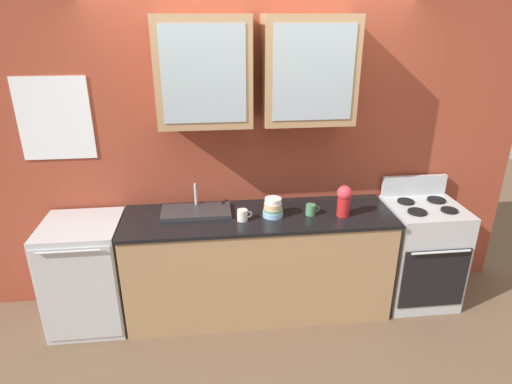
# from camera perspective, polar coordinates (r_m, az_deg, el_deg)

# --- Properties ---
(ground_plane) EXTENTS (10.00, 10.00, 0.00)m
(ground_plane) POSITION_cam_1_polar(r_m,az_deg,el_deg) (3.94, 0.31, -14.96)
(ground_plane) COLOR brown
(back_wall_unit) EXTENTS (4.64, 0.46, 2.89)m
(back_wall_unit) POSITION_cam_1_polar(r_m,az_deg,el_deg) (3.54, -0.32, 9.00)
(back_wall_unit) COLOR #993D28
(back_wall_unit) RESTS_ON ground_plane
(counter) EXTENTS (2.17, 0.64, 0.90)m
(counter) POSITION_cam_1_polar(r_m,az_deg,el_deg) (3.69, 0.32, -9.38)
(counter) COLOR #A87F56
(counter) RESTS_ON ground_plane
(stove_range) EXTENTS (0.61, 0.62, 1.08)m
(stove_range) POSITION_cam_1_polar(r_m,az_deg,el_deg) (4.08, 20.81, -7.50)
(stove_range) COLOR silver
(stove_range) RESTS_ON ground_plane
(sink_faucet) EXTENTS (0.56, 0.28, 0.22)m
(sink_faucet) POSITION_cam_1_polar(r_m,az_deg,el_deg) (3.53, -7.93, -2.49)
(sink_faucet) COLOR #2D2D30
(sink_faucet) RESTS_ON counter
(bowl_stack) EXTENTS (0.16, 0.16, 0.16)m
(bowl_stack) POSITION_cam_1_polar(r_m,az_deg,el_deg) (3.43, 2.26, -2.13)
(bowl_stack) COLOR #8CB7E0
(bowl_stack) RESTS_ON counter
(vase) EXTENTS (0.12, 0.12, 0.26)m
(vase) POSITION_cam_1_polar(r_m,az_deg,el_deg) (3.48, 11.58, -1.01)
(vase) COLOR #B21E1E
(vase) RESTS_ON counter
(cup_near_sink) EXTENTS (0.12, 0.08, 0.09)m
(cup_near_sink) POSITION_cam_1_polar(r_m,az_deg,el_deg) (3.37, -1.78, -3.07)
(cup_near_sink) COLOR silver
(cup_near_sink) RESTS_ON counter
(cup_near_bowls) EXTENTS (0.11, 0.08, 0.09)m
(cup_near_bowls) POSITION_cam_1_polar(r_m,az_deg,el_deg) (3.49, 7.28, -2.33)
(cup_near_bowls) COLOR #4C7F59
(cup_near_bowls) RESTS_ON counter
(dishwasher) EXTENTS (0.60, 0.63, 0.90)m
(dishwasher) POSITION_cam_1_polar(r_m,az_deg,el_deg) (3.80, -21.44, -10.04)
(dishwasher) COLOR silver
(dishwasher) RESTS_ON ground_plane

